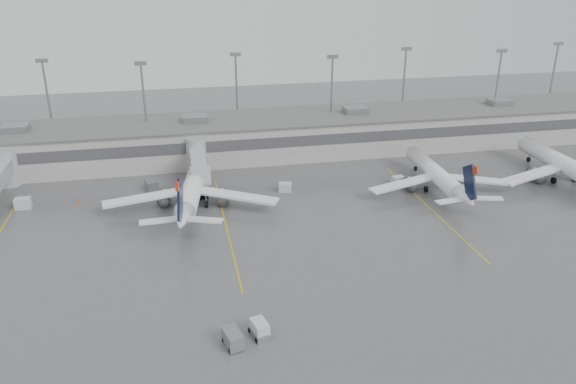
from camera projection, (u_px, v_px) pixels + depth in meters
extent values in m
plane|color=#525255|center=(383.00, 294.00, 71.59)|extent=(260.00, 260.00, 0.00)
cube|color=#A3A29E|center=(289.00, 135.00, 122.43)|extent=(150.00, 16.00, 8.00)
cube|color=#47474C|center=(297.00, 141.00, 114.78)|extent=(150.00, 0.15, 2.20)
cube|color=#606060|center=(289.00, 117.00, 120.87)|extent=(152.00, 17.00, 0.30)
cube|color=slate|center=(15.00, 128.00, 110.14)|extent=(5.00, 4.00, 1.30)
cube|color=slate|center=(499.00, 102.00, 130.08)|extent=(5.00, 4.00, 1.30)
cylinder|color=gray|center=(50.00, 109.00, 119.21)|extent=(0.44, 0.44, 20.00)
cube|color=slate|center=(42.00, 61.00, 115.28)|extent=(2.40, 0.50, 0.80)
cylinder|color=gray|center=(145.00, 113.00, 116.23)|extent=(0.44, 0.44, 20.00)
cube|color=slate|center=(140.00, 63.00, 112.30)|extent=(2.40, 0.50, 0.80)
cylinder|color=gray|center=(237.00, 100.00, 126.80)|extent=(0.44, 0.44, 20.00)
cube|color=slate|center=(235.00, 54.00, 122.87)|extent=(2.40, 0.50, 0.80)
cylinder|color=gray|center=(331.00, 104.00, 123.82)|extent=(0.44, 0.44, 20.00)
cube|color=slate|center=(333.00, 57.00, 119.90)|extent=(2.40, 0.50, 0.80)
cylinder|color=gray|center=(403.00, 92.00, 134.40)|extent=(0.44, 0.44, 20.00)
cube|color=slate|center=(406.00, 49.00, 130.47)|extent=(2.40, 0.50, 0.80)
cylinder|color=gray|center=(496.00, 95.00, 131.42)|extent=(0.44, 0.44, 20.00)
cube|color=slate|center=(502.00, 51.00, 127.49)|extent=(2.40, 0.50, 0.80)
cylinder|color=gray|center=(551.00, 85.00, 141.99)|extent=(0.44, 0.44, 20.00)
cube|color=slate|center=(559.00, 44.00, 138.06)|extent=(2.40, 0.50, 0.80)
cylinder|color=#96999B|center=(8.00, 167.00, 104.86)|extent=(4.00, 4.00, 7.00)
cylinder|color=#96999B|center=(196.00, 155.00, 111.51)|extent=(4.00, 4.00, 7.00)
cube|color=#96999B|center=(198.00, 162.00, 105.33)|extent=(2.80, 13.00, 2.60)
cube|color=#96999B|center=(201.00, 176.00, 98.56)|extent=(3.40, 2.40, 3.00)
cylinder|color=gray|center=(202.00, 191.00, 99.67)|extent=(0.70, 0.70, 2.80)
cube|color=black|center=(202.00, 197.00, 100.08)|extent=(2.20, 1.20, 0.70)
cube|color=gold|center=(226.00, 226.00, 89.94)|extent=(0.25, 40.00, 0.01)
cube|color=gold|center=(429.00, 207.00, 96.59)|extent=(0.25, 40.00, 0.01)
cylinder|color=white|center=(193.00, 185.00, 97.28)|extent=(7.12, 24.30, 3.29)
cone|color=white|center=(201.00, 159.00, 109.80)|extent=(3.74, 3.55, 3.29)
cone|color=white|center=(182.00, 219.00, 83.69)|extent=(4.12, 5.93, 3.29)
cube|color=white|center=(146.00, 197.00, 94.47)|extent=(14.50, 4.98, 0.38)
cube|color=white|center=(237.00, 196.00, 95.12)|extent=(13.96, 9.05, 0.38)
cube|color=black|center=(180.00, 201.00, 81.96)|extent=(1.32, 6.14, 7.16)
cube|color=#99240B|center=(177.00, 186.00, 79.55)|extent=(0.68, 2.24, 2.08)
cylinder|color=black|center=(200.00, 179.00, 107.44)|extent=(0.54, 1.03, 0.99)
cylinder|color=black|center=(179.00, 205.00, 96.20)|extent=(0.68, 1.27, 1.20)
cylinder|color=black|center=(206.00, 204.00, 96.39)|extent=(0.68, 1.27, 1.20)
cylinder|color=white|center=(434.00, 172.00, 103.93)|extent=(4.30, 22.29, 3.02)
cone|color=white|center=(411.00, 151.00, 115.32)|extent=(3.18, 2.99, 3.02)
cone|color=white|center=(466.00, 198.00, 91.56)|extent=(3.31, 5.20, 3.02)
cube|color=white|center=(402.00, 184.00, 100.70)|extent=(13.33, 5.85, 0.35)
cube|color=white|center=(476.00, 180.00, 102.64)|extent=(13.15, 7.20, 0.35)
cube|color=black|center=(470.00, 183.00, 89.97)|extent=(0.63, 5.68, 6.59)
cube|color=#99240B|center=(475.00, 170.00, 87.77)|extent=(0.42, 2.05, 1.91)
cylinder|color=black|center=(415.00, 168.00, 113.19)|extent=(0.40, 0.93, 0.91)
cylinder|color=black|center=(426.00, 189.00, 102.75)|extent=(0.52, 1.13, 1.11)
cylinder|color=black|center=(448.00, 188.00, 103.33)|extent=(0.52, 1.13, 1.11)
cylinder|color=white|center=(560.00, 162.00, 108.01)|extent=(3.98, 24.24, 3.29)
cone|color=white|center=(521.00, 142.00, 120.38)|extent=(3.38, 3.17, 3.29)
cube|color=white|center=(532.00, 175.00, 104.30)|extent=(14.50, 6.77, 0.38)
cylinder|color=black|center=(529.00, 159.00, 118.07)|extent=(0.41, 1.00, 0.99)
cylinder|color=black|center=(554.00, 180.00, 106.68)|extent=(0.53, 1.22, 1.21)
cylinder|color=black|center=(575.00, 179.00, 107.43)|extent=(0.53, 1.22, 1.21)
cube|color=silver|center=(260.00, 329.00, 63.45)|extent=(2.11, 2.78, 1.86)
cube|color=slate|center=(260.00, 333.00, 63.67)|extent=(2.41, 3.23, 0.72)
cylinder|color=black|center=(250.00, 330.00, 64.21)|extent=(0.36, 0.62, 0.58)
cylinder|color=black|center=(263.00, 326.00, 64.88)|extent=(0.36, 0.62, 0.58)
cylinder|color=black|center=(257.00, 340.00, 62.50)|extent=(0.36, 0.62, 0.58)
cylinder|color=black|center=(270.00, 336.00, 63.17)|extent=(0.36, 0.62, 0.58)
cube|color=slate|center=(233.00, 338.00, 61.73)|extent=(2.33, 3.23, 1.77)
cylinder|color=black|center=(224.00, 340.00, 62.57)|extent=(0.36, 0.62, 0.58)
cylinder|color=black|center=(243.00, 347.00, 61.44)|extent=(0.36, 0.62, 0.58)
cube|color=silver|center=(23.00, 203.00, 95.90)|extent=(2.62, 1.77, 1.84)
cube|color=silver|center=(285.00, 187.00, 102.93)|extent=(2.59, 2.03, 1.62)
cube|color=silver|center=(398.00, 180.00, 106.22)|extent=(2.44, 1.84, 1.57)
cube|color=slate|center=(151.00, 185.00, 103.51)|extent=(2.64, 3.38, 1.86)
cone|color=#E94A04|center=(79.00, 202.00, 97.84)|extent=(0.50, 0.50, 0.80)
cone|color=#E94A04|center=(234.00, 194.00, 101.14)|extent=(0.46, 0.46, 0.73)
cone|color=#E94A04|center=(390.00, 187.00, 104.43)|extent=(0.39, 0.39, 0.61)
cone|color=#E94A04|center=(547.00, 161.00, 117.83)|extent=(0.45, 0.45, 0.72)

